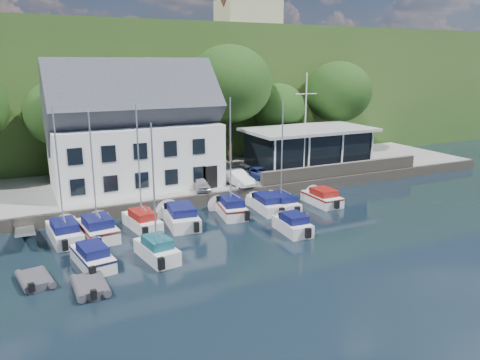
% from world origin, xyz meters
% --- Properties ---
extents(ground, '(180.00, 180.00, 0.00)m').
position_xyz_m(ground, '(0.00, 0.00, 0.00)').
color(ground, black).
rests_on(ground, ground).
extents(quay, '(60.00, 13.00, 1.00)m').
position_xyz_m(quay, '(0.00, 17.50, 0.50)').
color(quay, gray).
rests_on(quay, ground).
extents(quay_face, '(60.00, 0.30, 1.00)m').
position_xyz_m(quay_face, '(0.00, 11.00, 0.50)').
color(quay_face, '#645C50').
rests_on(quay_face, ground).
extents(hillside, '(160.00, 75.00, 16.00)m').
position_xyz_m(hillside, '(0.00, 62.00, 8.00)').
color(hillside, '#2A4D1C').
rests_on(hillside, ground).
extents(field_patch, '(50.00, 30.00, 0.30)m').
position_xyz_m(field_patch, '(8.00, 70.00, 16.15)').
color(field_patch, olive).
rests_on(field_patch, hillside).
extents(farmhouse, '(10.40, 7.00, 8.20)m').
position_xyz_m(farmhouse, '(22.00, 52.00, 20.10)').
color(farmhouse, '#C5B794').
rests_on(farmhouse, hillside).
extents(harbor_building, '(14.40, 8.20, 8.70)m').
position_xyz_m(harbor_building, '(-7.00, 16.50, 5.35)').
color(harbor_building, white).
rests_on(harbor_building, quay).
extents(club_pavilion, '(13.20, 7.20, 4.10)m').
position_xyz_m(club_pavilion, '(11.00, 16.00, 3.05)').
color(club_pavilion, black).
rests_on(club_pavilion, quay).
extents(seawall, '(18.00, 0.50, 1.20)m').
position_xyz_m(seawall, '(12.00, 11.40, 1.60)').
color(seawall, '#645C50').
rests_on(seawall, quay).
extents(gangway, '(1.20, 6.00, 1.40)m').
position_xyz_m(gangway, '(-16.50, 9.00, 0.00)').
color(gangway, '#BBBCC0').
rests_on(gangway, ground).
extents(car_silver, '(1.57, 3.32, 1.10)m').
position_xyz_m(car_silver, '(-2.48, 12.49, 1.55)').
color(car_silver, '#B8B8BD').
rests_on(car_silver, quay).
extents(car_white, '(1.88, 4.15, 1.32)m').
position_xyz_m(car_white, '(1.12, 12.56, 1.66)').
color(car_white, silver).
rests_on(car_white, quay).
extents(car_dgrey, '(2.25, 3.96, 1.08)m').
position_xyz_m(car_dgrey, '(2.04, 13.34, 1.54)').
color(car_dgrey, '#303035').
rests_on(car_dgrey, quay).
extents(car_blue, '(2.37, 3.73, 1.19)m').
position_xyz_m(car_blue, '(4.00, 13.62, 1.60)').
color(car_blue, navy).
rests_on(car_blue, quay).
extents(flagpole, '(2.35, 0.20, 9.80)m').
position_xyz_m(flagpole, '(8.51, 13.00, 5.90)').
color(flagpole, white).
rests_on(flagpole, quay).
extents(tree_1, '(6.73, 6.73, 9.19)m').
position_xyz_m(tree_1, '(-12.43, 21.77, 5.60)').
color(tree_1, black).
rests_on(tree_1, quay).
extents(tree_2, '(8.21, 8.21, 11.22)m').
position_xyz_m(tree_2, '(-3.85, 22.37, 6.61)').
color(tree_2, black).
rests_on(tree_2, quay).
extents(tree_3, '(9.21, 9.21, 12.58)m').
position_xyz_m(tree_3, '(4.80, 22.18, 7.29)').
color(tree_3, black).
rests_on(tree_3, quay).
extents(tree_4, '(6.16, 6.16, 8.41)m').
position_xyz_m(tree_4, '(11.05, 22.49, 5.21)').
color(tree_4, black).
rests_on(tree_4, quay).
extents(tree_5, '(7.94, 7.94, 10.85)m').
position_xyz_m(tree_5, '(18.70, 21.49, 6.42)').
color(tree_5, black).
rests_on(tree_5, quay).
extents(boat_r1_0, '(2.48, 6.48, 8.63)m').
position_xyz_m(boat_r1_0, '(-14.09, 7.85, 4.32)').
color(boat_r1_0, silver).
rests_on(boat_r1_0, ground).
extents(boat_r1_1, '(2.80, 6.12, 9.58)m').
position_xyz_m(boat_r1_1, '(-12.00, 7.28, 4.79)').
color(boat_r1_1, silver).
rests_on(boat_r1_1, ground).
extents(boat_r1_2, '(2.61, 5.99, 8.66)m').
position_xyz_m(boat_r1_2, '(-8.79, 7.77, 4.33)').
color(boat_r1_2, silver).
rests_on(boat_r1_2, ground).
extents(boat_r1_3, '(2.95, 7.11, 1.53)m').
position_xyz_m(boat_r1_3, '(-5.97, 7.48, 0.76)').
color(boat_r1_3, silver).
rests_on(boat_r1_3, ground).
extents(boat_r1_4, '(2.78, 5.97, 9.21)m').
position_xyz_m(boat_r1_4, '(-1.73, 7.72, 4.60)').
color(boat_r1_4, silver).
rests_on(boat_r1_4, ground).
extents(boat_r1_5, '(2.19, 6.29, 1.37)m').
position_xyz_m(boat_r1_5, '(1.34, 7.67, 0.68)').
color(boat_r1_5, silver).
rests_on(boat_r1_5, ground).
extents(boat_r1_6, '(2.07, 6.20, 8.23)m').
position_xyz_m(boat_r1_6, '(2.65, 7.42, 4.11)').
color(boat_r1_6, silver).
rests_on(boat_r1_6, ground).
extents(boat_r1_7, '(2.07, 5.45, 1.39)m').
position_xyz_m(boat_r1_7, '(6.49, 7.07, 0.69)').
color(boat_r1_7, silver).
rests_on(boat_r1_7, ground).
extents(boat_r2_0, '(2.62, 5.83, 1.39)m').
position_xyz_m(boat_r2_0, '(-13.03, 2.75, 0.69)').
color(boat_r2_0, silver).
rests_on(boat_r2_0, ground).
extents(boat_r2_1, '(2.48, 5.48, 8.96)m').
position_xyz_m(boat_r2_1, '(-9.33, 2.05, 4.48)').
color(boat_r2_1, silver).
rests_on(boat_r2_1, ground).
extents(boat_r2_3, '(2.07, 4.87, 1.41)m').
position_xyz_m(boat_r2_3, '(0.62, 2.36, 0.71)').
color(boat_r2_3, silver).
rests_on(boat_r2_3, ground).
extents(dinghy_0, '(2.09, 3.00, 0.64)m').
position_xyz_m(dinghy_0, '(-16.26, 1.67, 0.32)').
color(dinghy_0, '#3A393F').
rests_on(dinghy_0, ground).
extents(dinghy_1, '(1.82, 2.97, 0.68)m').
position_xyz_m(dinghy_1, '(-13.67, -0.48, 0.34)').
color(dinghy_1, '#3A393F').
rests_on(dinghy_1, ground).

